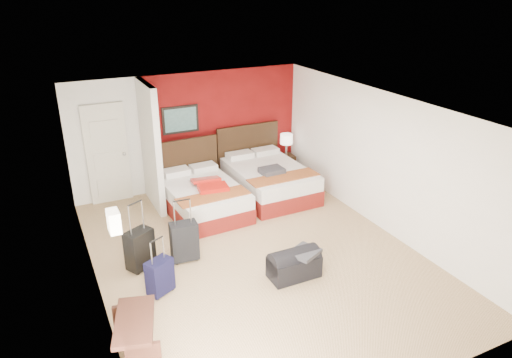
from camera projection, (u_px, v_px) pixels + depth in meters
ground at (256, 255)px, 7.91m from camera, size 6.50×6.50×0.00m
room_walls at (145, 170)px, 8.03m from camera, size 5.02×6.52×2.50m
red_accent_panel at (222, 127)px, 10.40m from camera, size 3.50×0.04×2.50m
partition_wall at (151, 147)px, 9.19m from camera, size 0.12×1.20×2.50m
entry_door at (107, 154)px, 9.46m from camera, size 0.82×0.06×2.05m
bed_left at (203, 199)px, 9.26m from camera, size 1.42×1.96×0.57m
bed_right at (269, 181)px, 10.02m from camera, size 1.47×2.07×0.61m
red_suitcase_open at (209, 184)px, 9.09m from camera, size 0.65×0.83×0.10m
jacket_bundle at (272, 171)px, 9.59m from camera, size 0.47×0.39×0.11m
nightstand at (286, 165)px, 11.05m from camera, size 0.37×0.37×0.49m
table_lamp at (286, 145)px, 10.86m from camera, size 0.38×0.38×0.51m
suitcase_black at (140, 251)px, 7.42m from camera, size 0.50×0.43×0.64m
suitcase_charcoal at (184, 243)px, 7.65m from camera, size 0.45×0.30×0.64m
suitcase_navy at (160, 278)px, 6.85m from camera, size 0.44×0.38×0.52m
duffel_bag at (294, 266)px, 7.26m from camera, size 0.77×0.41×0.39m
jacket_draped at (305, 252)px, 7.19m from camera, size 0.55×0.52×0.06m
desk at (137, 344)px, 5.48m from camera, size 0.64×0.93×0.71m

